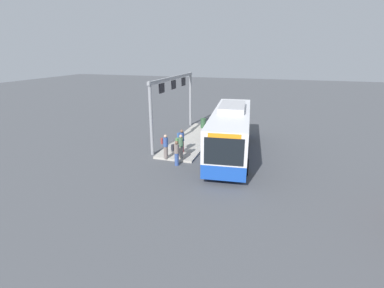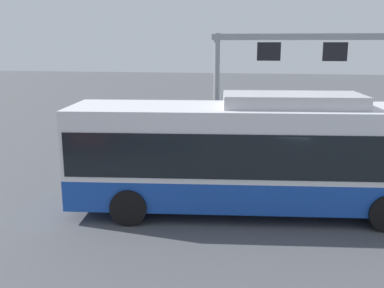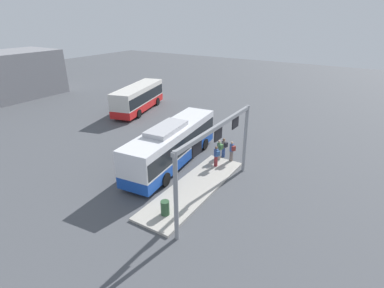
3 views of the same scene
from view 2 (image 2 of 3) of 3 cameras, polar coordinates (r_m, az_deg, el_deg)
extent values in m
plane|color=#4C4F54|center=(13.31, 8.59, -8.53)|extent=(120.00, 120.00, 0.00)
cube|color=#B2ADA3|center=(16.72, 16.86, -4.18)|extent=(10.00, 2.80, 0.16)
cube|color=#1947AD|center=(13.05, 8.71, -5.36)|extent=(11.03, 3.63, 0.85)
cube|color=silver|center=(12.69, 8.92, 0.55)|extent=(11.03, 3.63, 1.90)
cube|color=black|center=(12.74, 8.88, -0.33)|extent=(10.82, 3.65, 1.20)
cube|color=black|center=(13.33, -15.02, 0.41)|extent=(0.26, 2.12, 1.50)
cube|color=#B7B7BC|center=(12.61, 12.79, 5.52)|extent=(3.95, 2.14, 0.36)
cube|color=orange|center=(13.16, -14.95, 4.03)|extent=(0.30, 1.75, 0.28)
cylinder|color=black|center=(12.19, -8.14, -8.05)|extent=(1.03, 0.40, 1.00)
cylinder|color=black|center=(14.42, -6.26, -4.66)|extent=(1.03, 0.40, 1.00)
cylinder|color=black|center=(14.90, 20.69, -4.86)|extent=(1.03, 0.40, 1.00)
cylinder|color=slate|center=(17.08, -0.01, -1.49)|extent=(0.38, 0.38, 0.85)
cylinder|color=#334C8C|center=(16.91, -0.01, 0.89)|extent=(0.46, 0.46, 0.60)
sphere|color=tan|center=(16.83, -0.01, 2.25)|extent=(0.22, 0.22, 0.22)
cube|color=maroon|center=(17.10, 0.54, 1.13)|extent=(0.33, 0.29, 0.40)
cylinder|color=maroon|center=(16.30, 4.81, -2.24)|extent=(0.38, 0.38, 0.85)
cylinder|color=#334C8C|center=(16.13, 4.85, 0.25)|extent=(0.46, 0.46, 0.60)
sphere|color=brown|center=(16.04, 4.88, 1.67)|extent=(0.22, 0.22, 0.22)
cube|color=#335993|center=(16.34, 5.34, 0.51)|extent=(0.33, 0.29, 0.40)
cylinder|color=#334C8C|center=(16.28, -2.68, -2.82)|extent=(0.36, 0.36, 0.85)
cylinder|color=slate|center=(16.09, -2.71, -0.33)|extent=(0.43, 0.43, 0.60)
sphere|color=brown|center=(16.01, -2.73, 1.10)|extent=(0.22, 0.22, 0.22)
cube|color=#26262D|center=(16.31, -2.24, -0.05)|extent=(0.32, 0.26, 0.40)
cylinder|color=gray|center=(16.10, 0.49, -2.39)|extent=(0.35, 0.35, 0.85)
cylinder|color=#476B4C|center=(15.92, 0.49, 0.13)|extent=(0.43, 0.43, 0.60)
sphere|color=tan|center=(15.84, 0.49, 1.57)|extent=(0.22, 0.22, 0.22)
cube|color=#4C8447|center=(16.14, 0.92, 0.41)|extent=(0.32, 0.26, 0.40)
cylinder|color=gray|center=(17.93, 3.15, 5.74)|extent=(0.24, 0.24, 5.20)
cube|color=gray|center=(17.86, 18.05, 12.99)|extent=(9.34, 0.20, 0.24)
cube|color=black|center=(17.86, 17.93, 11.23)|extent=(0.90, 0.08, 0.70)
cube|color=black|center=(17.68, 9.86, 11.65)|extent=(0.90, 0.08, 0.70)
camera|label=1|loc=(21.57, -56.86, 13.31)|focal=26.42mm
camera|label=3|loc=(30.99, 46.66, 20.68)|focal=27.71mm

